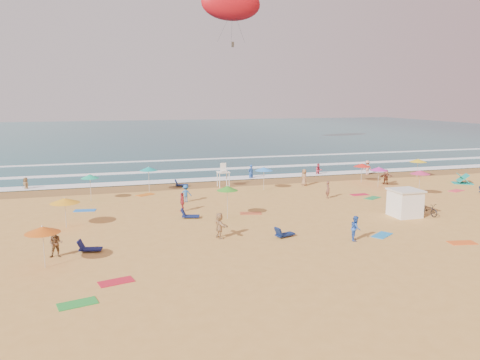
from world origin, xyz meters
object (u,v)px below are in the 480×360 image
object	(u,v)px
cabana	(405,204)
parasail	(231,3)
bicycle	(428,209)
lifeguard_stand	(223,177)

from	to	relation	value
cabana	parasail	world-z (taller)	parasail
cabana	bicycle	bearing A→B (deg)	-8.97
cabana	bicycle	world-z (taller)	cabana
cabana	bicycle	distance (m)	1.99
cabana	lifeguard_stand	bearing A→B (deg)	124.05
bicycle	lifeguard_stand	xyz separation A→B (m)	(-12.45, 15.92, 0.56)
bicycle	parasail	size ratio (longest dim) A/B	0.18
cabana	bicycle	xyz separation A→B (m)	(1.90, -0.30, -0.51)
lifeguard_stand	parasail	bearing A→B (deg)	73.47
cabana	lifeguard_stand	xyz separation A→B (m)	(-10.55, 15.62, 0.05)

